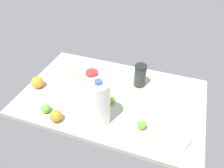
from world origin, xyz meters
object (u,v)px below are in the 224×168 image
Objects in this scene: shaker_bottle at (140,76)px; egg_carton at (75,70)px; milk_jug at (99,103)px; mixing_bowl at (174,136)px; lime_loose at (110,100)px; lime_beside_bowl at (46,109)px; orange_by_jug at (37,82)px; orange_far_back at (56,116)px; tumbler_cup at (93,84)px; lime_near_front at (142,125)px.

shaker_bottle reaches higher than egg_carton.
milk_jug reaches higher than mixing_bowl.
lime_loose is at bearing -118.44° from shaker_bottle.
milk_jug is 35.86cm from lime_beside_bowl.
orange_by_jug is (-17.53, -22.96, 0.75)cm from egg_carton.
orange_far_back is (10.73, -45.82, 0.20)cm from egg_carton.
shaker_bottle is at bearing 52.25° from orange_far_back.
lime_loose is (35.45, -21.19, -0.58)cm from egg_carton.
shaker_bottle is at bearing 40.50° from tumbler_cup.
tumbler_cup is at bearing 5.66° from orange_by_jug.
orange_by_jug is (-18.75, 18.99, 1.35)cm from lime_beside_bowl.
milk_jug is 22.01cm from tumbler_cup.
mixing_bowl is at bearing -53.18° from shaker_bottle.
egg_carton is 3.62× the size of orange_by_jug.
egg_carton is 41.31cm from lime_loose.
tumbler_cup reaches higher than mixing_bowl.
shaker_bottle is at bearing 106.17° from lime_near_front.
tumbler_cup is at bearing 170.00° from lime_loose.
lime_near_front is (36.73, -15.62, -7.60)cm from tumbler_cup.
lime_loose is at bearing 44.90° from orange_far_back.
tumbler_cup is 40.96cm from orange_by_jug.
orange_by_jug is (-66.13, -26.04, -4.06)cm from shaker_bottle.
tumbler_cup is 2.80× the size of orange_far_back.
orange_far_back is (-37.87, -48.91, -4.62)cm from shaker_bottle.
milk_jug is 3.57× the size of orange_by_jug.
lime_beside_bowl is at bearing 157.80° from orange_far_back.
shaker_bottle is 71.19cm from orange_by_jug.
shaker_bottle is 28.13cm from lime_loose.
mixing_bowl is at bearing -7.67° from orange_by_jug.
tumbler_cup reaches higher than lime_beside_bowl.
milk_jug is at bearing -14.91° from orange_by_jug.
orange_by_jug is at bearing -178.09° from lime_loose.
mixing_bowl is 0.87× the size of tumbler_cup.
lime_beside_bowl is (-34.23, -20.75, -0.02)cm from lime_loose.
orange_by_jug is at bearing 134.65° from lime_beside_bowl.
lime_near_front is at bearing 12.97° from orange_far_back.
shaker_bottle is at bearing 43.54° from lime_beside_bowl.
egg_carton is (-48.60, -3.08, -4.81)cm from shaker_bottle.
shaker_bottle is 62.02cm from orange_far_back.
lime_loose is 27.54cm from lime_near_front.
shaker_bottle reaches higher than mixing_bowl.
lime_loose is at bearing -14.99° from egg_carton.
mixing_bowl is 3.11× the size of lime_loose.
egg_carton is (-77.69, 35.78, 0.91)cm from mixing_bowl.
lime_beside_bowl is (-76.47, -6.16, 0.31)cm from mixing_bowl.
orange_far_back is at bearing -159.75° from milk_jug.
lime_near_front is at bearing 7.19° from lime_beside_bowl.
egg_carton reaches higher than lime_beside_bowl.
milk_jug is 0.99× the size of egg_carton.
milk_jug is at bearing -108.93° from shaker_bottle.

